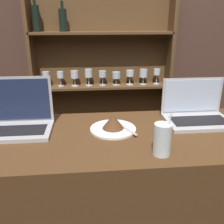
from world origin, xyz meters
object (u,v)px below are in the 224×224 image
at_px(laptop_far, 196,113).
at_px(cake_plate, 113,125).
at_px(laptop_near, 16,119).
at_px(water_glass, 162,139).

height_order(laptop_far, cake_plate, laptop_far).
bearing_deg(cake_plate, laptop_near, 174.28).
relative_size(laptop_far, water_glass, 1.95).
bearing_deg(laptop_far, laptop_near, -178.04).
xyz_separation_m(laptop_far, water_glass, (-0.27, -0.32, 0.02)).
xyz_separation_m(laptop_near, laptop_far, (0.89, 0.03, -0.01)).
height_order(cake_plate, water_glass, water_glass).
xyz_separation_m(laptop_far, cake_plate, (-0.44, -0.08, -0.02)).
bearing_deg(water_glass, cake_plate, 124.39).
height_order(laptop_near, laptop_far, laptop_near).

